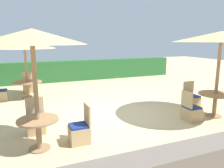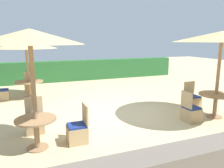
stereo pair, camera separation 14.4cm
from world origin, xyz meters
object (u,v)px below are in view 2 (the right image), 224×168
object	(u,v)px
round_table_front_right	(216,99)
round_table_front_left	(36,126)
patio_chair_front_left_north	(35,123)
patio_chair_front_right_north	(192,101)
patio_chair_front_left_east	(78,132)
patio_chair_back_left_north	(30,87)
parasol_back_left	(26,45)
patio_chair_back_left_west	(2,94)
parasol_front_left	(30,37)
patio_chair_front_right_west	(191,113)
parasol_front_right	(222,37)
round_table_back_left	(29,84)

from	to	relation	value
round_table_front_right	round_table_front_left	bearing A→B (deg)	-178.83
round_table_front_right	patio_chair_front_left_north	bearing A→B (deg)	171.04
patio_chair_front_right_north	round_table_front_left	size ratio (longest dim) A/B	1.03
round_table_front_right	patio_chair_front_left_east	xyz separation A→B (m)	(-4.45, -0.14, -0.33)
patio_chair_back_left_north	round_table_front_right	bearing A→B (deg)	133.08
round_table_front_right	parasol_back_left	world-z (taller)	parasol_back_left
round_table_front_right	patio_chair_front_left_north	distance (m)	5.45
parasol_back_left	patio_chair_back_left_west	bearing A→B (deg)	-178.54
patio_chair_front_right_north	patio_chair_front_left_north	bearing A→B (deg)	2.13
parasol_front_left	round_table_front_right	bearing A→B (deg)	1.17
patio_chair_front_left_north	patio_chair_front_left_east	xyz separation A→B (m)	(0.93, -0.98, 0.00)
patio_chair_front_right_west	round_table_front_left	bearing A→B (deg)	-88.76
patio_chair_front_right_west	patio_chair_front_left_east	world-z (taller)	same
parasol_front_right	round_table_back_left	distance (m)	7.46
parasol_front_right	patio_chair_back_left_north	size ratio (longest dim) A/B	3.13
round_table_back_left	round_table_front_right	bearing A→B (deg)	-40.83
patio_chair_front_right_north	parasol_front_left	world-z (taller)	parasol_front_left
round_table_front_right	parasol_back_left	distance (m)	7.39
parasol_front_right	parasol_front_left	bearing A→B (deg)	-178.83
patio_chair_front_right_west	patio_chair_front_left_east	xyz separation A→B (m)	(-3.49, -0.12, 0.00)
parasol_front_right	patio_chair_front_right_west	bearing A→B (deg)	-179.17
patio_chair_front_right_north	round_table_back_left	world-z (taller)	patio_chair_front_right_north
patio_chair_front_right_west	parasol_front_right	bearing A→B (deg)	90.83
round_table_front_left	parasol_back_left	bearing A→B (deg)	90.91
patio_chair_front_right_west	patio_chair_front_left_north	distance (m)	4.50
round_table_back_left	patio_chair_front_left_east	distance (m)	4.96
patio_chair_front_right_west	patio_chair_back_left_north	xyz separation A→B (m)	(-4.45, 5.80, 0.00)
patio_chair_back_left_west	patio_chair_front_left_north	xyz separation A→B (m)	(1.11, -3.84, 0.00)
patio_chair_back_left_north	parasol_front_left	bearing A→B (deg)	90.35
parasol_front_right	patio_chair_front_right_west	distance (m)	2.44
parasol_front_right	round_table_back_left	size ratio (longest dim) A/B	2.46
parasol_back_left	patio_chair_front_left_north	world-z (taller)	parasol_back_left
parasol_front_right	round_table_front_left	distance (m)	5.73
parasol_front_right	parasol_back_left	distance (m)	7.21
patio_chair_front_right_west	parasol_back_left	size ratio (longest dim) A/B	0.37
patio_chair_back_left_west	patio_chair_front_left_north	size ratio (longest dim) A/B	1.00
patio_chair_front_left_north	patio_chair_front_right_west	bearing A→B (deg)	168.95
round_table_front_right	patio_chair_front_left_north	size ratio (longest dim) A/B	1.13
patio_chair_back_left_north	patio_chair_front_left_east	xyz separation A→B (m)	(0.96, -5.92, 0.00)
patio_chair_back_left_west	patio_chair_front_left_east	bearing A→B (deg)	22.90
parasol_front_right	patio_chair_front_left_north	size ratio (longest dim) A/B	3.13
patio_chair_front_right_west	patio_chair_front_right_north	bearing A→B (deg)	137.47
patio_chair_front_right_north	patio_chair_front_left_east	distance (m)	4.62
round_table_front_left	patio_chair_front_right_west	bearing A→B (deg)	1.24
patio_chair_front_left_east	patio_chair_back_left_west	bearing A→B (deg)	22.90
round_table_back_left	parasol_front_left	world-z (taller)	parasol_front_left
round_table_front_left	parasol_front_left	bearing A→B (deg)	153.43
patio_chair_back_left_north	patio_chair_back_left_west	world-z (taller)	same
patio_chair_front_right_west	patio_chair_back_left_north	distance (m)	7.31
parasol_front_right	patio_chair_front_right_north	xyz separation A→B (m)	(0.01, 1.05, -2.25)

